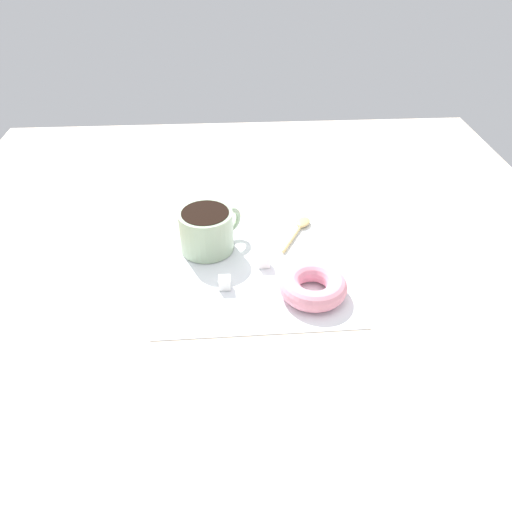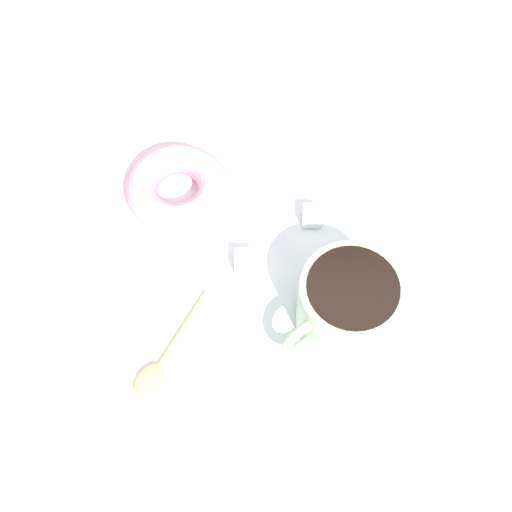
# 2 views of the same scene
# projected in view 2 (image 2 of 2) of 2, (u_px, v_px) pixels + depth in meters

# --- Properties ---
(ground_plane) EXTENTS (1.20, 1.20, 0.02)m
(ground_plane) POSITION_uv_depth(u_px,v_px,m) (259.00, 296.00, 0.69)
(ground_plane) COLOR beige
(napkin) EXTENTS (0.32, 0.32, 0.00)m
(napkin) POSITION_uv_depth(u_px,v_px,m) (256.00, 266.00, 0.69)
(napkin) COLOR white
(napkin) RESTS_ON ground_plane
(coffee_cup) EXTENTS (0.11, 0.09, 0.07)m
(coffee_cup) POSITION_uv_depth(u_px,v_px,m) (345.00, 305.00, 0.63)
(coffee_cup) COLOR #9EB793
(coffee_cup) RESTS_ON napkin
(donut) EXTENTS (0.10, 0.10, 0.03)m
(donut) POSITION_uv_depth(u_px,v_px,m) (175.00, 188.00, 0.71)
(donut) COLOR pink
(donut) RESTS_ON napkin
(spoon) EXTENTS (0.07, 0.11, 0.01)m
(spoon) POSITION_uv_depth(u_px,v_px,m) (156.00, 368.00, 0.64)
(spoon) COLOR #D8B772
(spoon) RESTS_ON napkin
(sugar_cube) EXTENTS (0.02, 0.02, 0.02)m
(sugar_cube) POSITION_uv_depth(u_px,v_px,m) (310.00, 216.00, 0.71)
(sugar_cube) COLOR white
(sugar_cube) RESTS_ON napkin
(sugar_cube_extra) EXTENTS (0.02, 0.02, 0.02)m
(sugar_cube_extra) POSITION_uv_depth(u_px,v_px,m) (243.00, 262.00, 0.68)
(sugar_cube_extra) COLOR white
(sugar_cube_extra) RESTS_ON napkin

